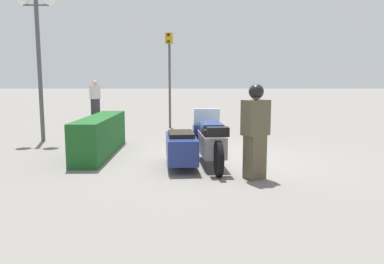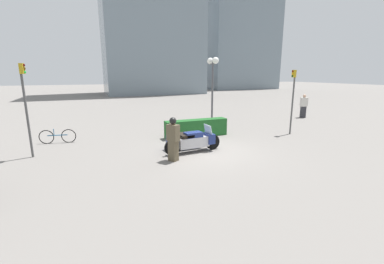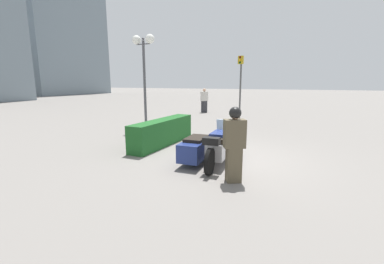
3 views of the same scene
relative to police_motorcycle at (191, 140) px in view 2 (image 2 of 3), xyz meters
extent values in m
plane|color=slate|center=(0.63, -0.40, -0.48)|extent=(160.00, 160.00, 0.00)
cylinder|color=black|center=(0.98, -0.26, -0.14)|extent=(0.69, 0.15, 0.69)
cylinder|color=black|center=(-1.00, -0.42, -0.14)|extent=(0.69, 0.15, 0.69)
cylinder|color=black|center=(-0.25, 0.30, -0.21)|extent=(0.54, 0.14, 0.53)
cube|color=#B7B7BC|center=(-0.01, -0.34, -0.01)|extent=(1.43, 0.57, 0.45)
cube|color=navy|center=(-0.01, -0.34, 0.31)|extent=(0.79, 0.50, 0.24)
cube|color=black|center=(-0.33, -0.36, 0.29)|extent=(0.59, 0.48, 0.12)
cube|color=navy|center=(0.78, -0.28, 0.08)|extent=(0.37, 0.65, 0.44)
cube|color=silver|center=(0.73, -0.28, 0.49)|extent=(0.16, 0.61, 0.40)
sphere|color=white|center=(1.03, -0.26, 0.01)|extent=(0.18, 0.18, 0.18)
cube|color=navy|center=(-0.19, 0.31, -0.07)|extent=(1.62, 0.72, 0.50)
sphere|color=navy|center=(0.48, 0.36, -0.04)|extent=(0.47, 0.47, 0.47)
cube|color=black|center=(-0.19, 0.31, 0.22)|extent=(0.90, 0.57, 0.09)
cube|color=black|center=(-0.87, -0.41, 0.36)|extent=(0.27, 0.43, 0.18)
cube|color=brown|center=(-1.16, -1.07, -0.07)|extent=(0.42, 0.43, 0.82)
cube|color=brown|center=(-1.16, -1.07, 0.66)|extent=(0.49, 0.56, 0.65)
sphere|color=tan|center=(-1.16, -1.07, 1.09)|extent=(0.22, 0.22, 0.22)
sphere|color=black|center=(-1.16, -1.07, 1.13)|extent=(0.28, 0.28, 0.28)
cube|color=#1E5623|center=(1.26, 2.32, -0.01)|extent=(3.48, 0.63, 0.94)
cylinder|color=#4C4C51|center=(3.32, 4.53, 1.58)|extent=(0.12, 0.12, 4.12)
cylinder|color=#4C4C51|center=(3.32, 4.53, 3.49)|extent=(0.05, 0.73, 0.05)
sphere|color=white|center=(3.32, 4.89, 3.70)|extent=(0.41, 0.41, 0.41)
sphere|color=white|center=(3.32, 4.17, 3.70)|extent=(0.41, 0.41, 0.41)
sphere|color=#4C4C51|center=(3.32, 4.53, 3.72)|extent=(0.12, 0.12, 0.12)
cylinder|color=#4C4C4C|center=(6.48, 0.83, 1.11)|extent=(0.09, 0.09, 3.18)
cube|color=#B79319|center=(6.43, 0.85, 2.90)|extent=(0.20, 0.29, 0.40)
sphere|color=#410707|center=(6.36, 0.86, 3.03)|extent=(0.11, 0.11, 0.11)
sphere|color=orange|center=(6.36, 0.86, 2.90)|extent=(0.11, 0.11, 0.11)
sphere|color=#07350F|center=(6.36, 0.86, 2.77)|extent=(0.11, 0.11, 0.11)
cylinder|color=#4C4C4C|center=(-6.44, 1.56, 1.21)|extent=(0.09, 0.09, 3.37)
cube|color=#B79319|center=(-6.38, 1.55, 3.09)|extent=(0.17, 0.27, 0.40)
sphere|color=#410707|center=(-6.31, 1.54, 3.22)|extent=(0.11, 0.11, 0.11)
sphere|color=#462D06|center=(-6.31, 1.54, 3.09)|extent=(0.11, 0.11, 0.11)
sphere|color=green|center=(-6.31, 1.54, 2.96)|extent=(0.11, 0.11, 0.11)
cube|color=#2D2D33|center=(11.51, 4.91, -0.04)|extent=(0.45, 0.43, 0.88)
cube|color=beige|center=(11.51, 4.91, 0.75)|extent=(0.60, 0.49, 0.70)
sphere|color=tan|center=(11.51, 4.91, 1.22)|extent=(0.24, 0.24, 0.24)
torus|color=black|center=(-5.17, 3.55, -0.15)|extent=(0.70, 0.16, 0.70)
torus|color=black|center=(-6.18, 3.73, -0.15)|extent=(0.70, 0.16, 0.70)
cylinder|color=#2D668C|center=(-5.67, 3.64, -0.08)|extent=(0.92, 0.21, 0.05)
cylinder|color=#2D668C|center=(-5.82, 3.67, 0.08)|extent=(0.04, 0.04, 0.33)
cube|color=slate|center=(28.73, 43.93, 11.83)|extent=(15.83, 13.59, 24.62)
camera|label=1|loc=(-7.92, 0.19, 1.32)|focal=35.00mm
camera|label=2|loc=(-4.13, -10.35, 2.90)|focal=24.00mm
camera|label=3|loc=(-6.70, -2.61, 1.80)|focal=24.00mm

